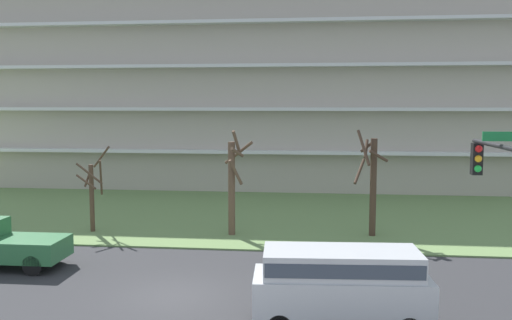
# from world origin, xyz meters

# --- Properties ---
(ground) EXTENTS (160.00, 160.00, 0.00)m
(ground) POSITION_xyz_m (0.00, 0.00, 0.00)
(ground) COLOR #2D2D30
(grass_lawn_strip) EXTENTS (80.00, 16.00, 0.08)m
(grass_lawn_strip) POSITION_xyz_m (0.00, 14.00, 0.04)
(grass_lawn_strip) COLOR #66844C
(grass_lawn_strip) RESTS_ON ground
(apartment_building) EXTENTS (49.05, 14.38, 19.02)m
(apartment_building) POSITION_xyz_m (0.00, 28.71, 9.51)
(apartment_building) COLOR #B2A899
(apartment_building) RESTS_ON ground
(tree_left) EXTENTS (1.58, 1.80, 4.54)m
(tree_left) POSITION_xyz_m (-6.54, 8.62, 2.21)
(tree_left) COLOR #4C3828
(tree_left) RESTS_ON ground
(tree_center) EXTENTS (1.59, 1.70, 5.40)m
(tree_center) POSITION_xyz_m (0.77, 8.74, 2.72)
(tree_center) COLOR brown
(tree_center) RESTS_ON ground
(tree_right) EXTENTS (1.70, 1.86, 5.40)m
(tree_right) POSITION_xyz_m (7.72, 9.27, 2.86)
(tree_right) COLOR #423023
(tree_right) RESTS_ON ground
(van_silver_center_left) EXTENTS (5.30, 2.29, 2.36)m
(van_silver_center_left) POSITION_xyz_m (5.67, -2.00, 1.40)
(van_silver_center_left) COLOR #B7BABF
(van_silver_center_left) RESTS_ON ground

